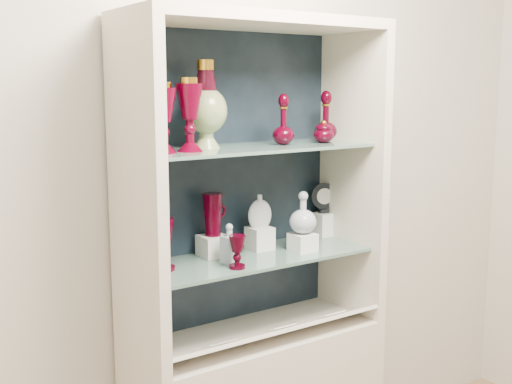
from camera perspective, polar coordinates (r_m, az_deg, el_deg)
wall_back at (r=2.56m, az=-2.77°, el=2.87°), size 3.50×0.02×2.80m
cabinet_back_panel at (r=2.55m, az=-2.41°, el=1.14°), size 0.98×0.02×1.15m
cabinet_side_left at (r=2.16m, az=-10.58°, el=-0.53°), size 0.04×0.40×1.15m
cabinet_side_right at (r=2.69m, az=8.49°, el=1.48°), size 0.04×0.40×1.15m
cabinet_top_cap at (r=2.37m, az=0.00°, el=14.94°), size 1.00×0.40×0.04m
shelf_lower at (r=2.47m, az=-0.26°, el=-5.81°), size 0.92×0.34×0.01m
shelf_upper at (r=2.39m, az=-0.27°, el=3.95°), size 0.92×0.34×0.01m
label_ledge at (r=2.45m, az=1.49°, el=-12.45°), size 0.92×0.17×0.09m
label_card_0 at (r=2.61m, az=6.64°, el=-10.76°), size 0.10×0.06×0.03m
label_card_1 at (r=2.33m, az=-3.22°, el=-13.28°), size 0.10×0.06×0.03m
label_card_2 at (r=2.46m, az=2.21°, el=-11.94°), size 0.10×0.06×0.03m
label_card_3 at (r=2.32m, az=-3.35°, el=-13.31°), size 0.10×0.06×0.03m
pedestal_lamp_left at (r=2.20m, az=-5.92°, el=6.85°), size 0.10×0.10×0.25m
pedestal_lamp_right at (r=2.16m, az=-8.21°, el=6.54°), size 0.09×0.09×0.23m
enamel_urn at (r=2.32m, az=-4.46°, el=7.77°), size 0.15×0.15×0.31m
ruby_decanter_a at (r=2.44m, az=2.46°, el=6.73°), size 0.09×0.09×0.22m
ruby_decanter_b at (r=2.63m, az=6.23°, el=6.87°), size 0.10×0.10×0.21m
lidded_bowl at (r=2.54m, az=6.02°, el=5.39°), size 0.10×0.10×0.09m
cobalt_goblet at (r=2.27m, az=-10.07°, el=-5.01°), size 0.09×0.09×0.17m
ruby_goblet_tall at (r=2.28m, az=-8.20°, el=-4.63°), size 0.08×0.08×0.19m
ruby_goblet_small at (r=2.28m, az=-1.69°, el=-5.35°), size 0.07×0.07×0.12m
riser_ruby_pitcher at (r=2.46m, az=-3.85°, el=-4.79°), size 0.10×0.10×0.08m
ruby_pitcher at (r=2.43m, az=-3.88°, el=-2.01°), size 0.13×0.10×0.16m
clear_square_bottle at (r=2.35m, az=-2.38°, el=-4.59°), size 0.06×0.06×0.15m
riser_flat_flask at (r=2.55m, az=0.34°, el=-4.13°), size 0.09×0.09×0.09m
flat_flask at (r=2.52m, az=0.34°, el=-1.64°), size 0.10×0.06×0.14m
riser_clear_round_decanter at (r=2.53m, az=4.17°, el=-4.47°), size 0.09×0.09×0.07m
clear_round_decanter at (r=2.51m, az=4.20°, el=-1.92°), size 0.11×0.11×0.16m
riser_cameo_medallion at (r=2.79m, az=6.02°, el=-2.86°), size 0.08×0.08×0.10m
cameo_medallion at (r=2.77m, az=6.06°, el=-0.48°), size 0.12×0.08×0.14m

